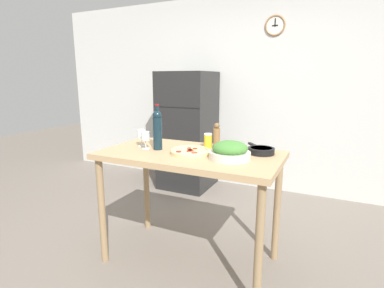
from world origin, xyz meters
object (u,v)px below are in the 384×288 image
object	(u,v)px
salt_canister	(208,141)
cast_iron_skillet	(261,150)
wine_glass_near	(145,137)
refrigerator	(188,131)
salad_bowl	(230,151)
wine_bottle	(157,129)
homemade_pizza	(190,151)
pepper_mill	(217,137)
wine_glass_far	(141,135)

from	to	relation	value
salt_canister	cast_iron_skillet	distance (m)	0.45
wine_glass_near	cast_iron_skillet	world-z (taller)	wine_glass_near
refrigerator	cast_iron_skillet	world-z (taller)	refrigerator
wine_glass_near	salad_bowl	bearing A→B (deg)	-0.35
wine_bottle	wine_glass_near	bearing A→B (deg)	-162.43
salad_bowl	cast_iron_skillet	size ratio (longest dim) A/B	1.06
refrigerator	cast_iron_skillet	bearing A→B (deg)	-46.96
refrigerator	homemade_pizza	bearing A→B (deg)	-63.15
salt_canister	pepper_mill	bearing A→B (deg)	-10.46
salad_bowl	salt_canister	xyz separation A→B (m)	(-0.28, 0.28, 0.00)
wine_glass_near	pepper_mill	bearing A→B (deg)	26.01
homemade_pizza	cast_iron_skillet	distance (m)	0.55
wine_glass_near	homemade_pizza	distance (m)	0.41
pepper_mill	wine_glass_far	bearing A→B (deg)	-162.79
wine_glass_far	wine_bottle	bearing A→B (deg)	-10.93
refrigerator	wine_glass_far	distance (m)	1.67
wine_bottle	salt_canister	size ratio (longest dim) A/B	3.09
pepper_mill	homemade_pizza	size ratio (longest dim) A/B	0.70
pepper_mill	homemade_pizza	xyz separation A→B (m)	(-0.13, -0.24, -0.09)
wine_glass_far	pepper_mill	xyz separation A→B (m)	(0.61, 0.19, 0.00)
wine_glass_far	salad_bowl	xyz separation A→B (m)	(0.81, -0.07, -0.04)
wine_bottle	wine_glass_near	size ratio (longest dim) A/B	2.53
wine_glass_near	cast_iron_skillet	xyz separation A→B (m)	(0.89, 0.25, -0.08)
salad_bowl	wine_glass_far	bearing A→B (deg)	175.00
wine_glass_near	wine_bottle	bearing A→B (deg)	17.57
wine_bottle	wine_glass_near	world-z (taller)	wine_bottle
refrigerator	wine_glass_far	xyz separation A→B (m)	(0.36, -1.62, 0.24)
wine_bottle	homemade_pizza	distance (m)	0.34
wine_bottle	pepper_mill	xyz separation A→B (m)	(0.43, 0.22, -0.07)
wine_bottle	salt_canister	world-z (taller)	wine_bottle
refrigerator	pepper_mill	world-z (taller)	refrigerator
wine_glass_far	salt_canister	world-z (taller)	wine_glass_far
wine_glass_far	salad_bowl	distance (m)	0.82
salad_bowl	homemade_pizza	world-z (taller)	salad_bowl
refrigerator	salt_canister	world-z (taller)	refrigerator
pepper_mill	cast_iron_skillet	bearing A→B (deg)	-1.32
wine_bottle	pepper_mill	bearing A→B (deg)	27.80
wine_bottle	wine_glass_near	distance (m)	0.12
homemade_pizza	wine_bottle	bearing A→B (deg)	177.53
wine_glass_near	salt_canister	world-z (taller)	wine_glass_near
wine_bottle	cast_iron_skillet	bearing A→B (deg)	15.18
salt_canister	wine_bottle	bearing A→B (deg)	-145.17
cast_iron_skillet	salad_bowl	bearing A→B (deg)	-123.83
salad_bowl	wine_glass_near	bearing A→B (deg)	179.65
refrigerator	wine_bottle	size ratio (longest dim) A/B	4.34
pepper_mill	salt_canister	size ratio (longest dim) A/B	1.80
refrigerator	salad_bowl	xyz separation A→B (m)	(1.17, -1.69, 0.20)
pepper_mill	homemade_pizza	distance (m)	0.28
wine_glass_near	pepper_mill	size ratio (longest dim) A/B	0.68
wine_bottle	wine_glass_far	xyz separation A→B (m)	(-0.18, 0.04, -0.07)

